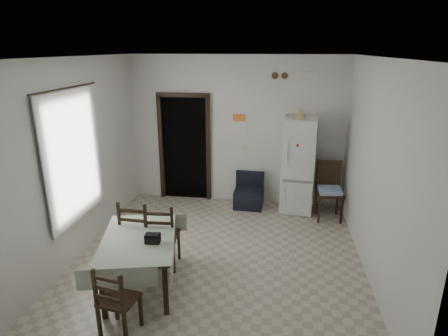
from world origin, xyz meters
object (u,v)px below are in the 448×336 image
Objects in this scene: dining_table at (140,262)px; dining_chair_far_left at (139,232)px; fridge at (298,165)px; dining_chair_far_right at (163,234)px; navy_seat at (249,191)px; corner_chair at (330,192)px; dining_chair_near_head at (119,299)px.

dining_table is 1.32× the size of dining_chair_far_left.
fridge reaches higher than dining_chair_far_right.
dining_chair_far_right is (-1.05, -2.27, 0.17)m from navy_seat.
dining_chair_far_left is 1.04× the size of dining_chair_far_right.
corner_chair is at bearing 28.87° from dining_table.
navy_seat is 0.49× the size of dining_table.
corner_chair reaches higher than dining_chair_far_right.
corner_chair reaches higher than dining_chair_far_left.
navy_seat is 0.67× the size of dining_chair_far_right.
navy_seat is 0.63× the size of corner_chair.
dining_chair_far_left is 0.34m from dining_chair_far_right.
corner_chair is 1.23× the size of dining_chair_near_head.
navy_seat is at bearing 163.65° from corner_chair.
dining_chair_far_left reaches higher than dining_chair_far_right.
navy_seat is (-0.91, -0.00, -0.57)m from fridge.
corner_chair is 3.19m from dining_chair_far_right.
corner_chair is at bearing -10.05° from navy_seat.
dining_chair_far_right is at bearing -146.23° from corner_chair.
dining_table is 0.56m from dining_chair_far_right.
dining_chair_near_head is at bearing -131.99° from corner_chair.
corner_chair is at bearing -24.69° from fridge.
fridge is 0.76m from corner_chair.
dining_chair_far_left is (-1.38, -2.29, 0.18)m from navy_seat.
fridge is 1.32× the size of dining_table.
fridge is at bearing 2.65° from navy_seat.
dining_chair_far_left is at bearing 96.72° from dining_table.
fridge is 4.19m from dining_chair_near_head.
corner_chair is (1.48, -0.33, 0.20)m from navy_seat.
dining_chair_far_right reaches higher than dining_chair_near_head.
dining_chair_far_right is at bearing -83.50° from dining_chair_near_head.
corner_chair reaches higher than dining_table.
navy_seat is at bearing -118.19° from dining_chair_far_right.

